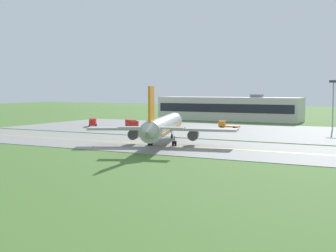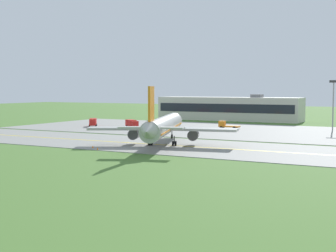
{
  "view_description": "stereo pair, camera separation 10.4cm",
  "coord_description": "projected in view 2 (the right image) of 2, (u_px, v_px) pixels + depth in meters",
  "views": [
    {
      "loc": [
        57.0,
        -91.47,
        12.25
      ],
      "look_at": [
        7.29,
        2.71,
        4.0
      ],
      "focal_mm": 51.7,
      "sensor_mm": 36.0,
      "label": 1
    },
    {
      "loc": [
        57.09,
        -91.42,
        12.25
      ],
      "look_at": [
        7.29,
        2.71,
        4.0
      ],
      "focal_mm": 51.7,
      "sensor_mm": 36.0,
      "label": 2
    }
  ],
  "objects": [
    {
      "name": "apron_light_mast",
      "position": [
        333.0,
        99.0,
        140.8
      ],
      "size": [
        2.4,
        0.5,
        14.7
      ],
      "color": "gray",
      "rests_on": "ground"
    },
    {
      "name": "airplane_lead",
      "position": [
        163.0,
        126.0,
        104.56
      ],
      "size": [
        31.62,
        38.44,
        12.7
      ],
      "color": "#ADADA8",
      "rests_on": "ground"
    },
    {
      "name": "apron_pad",
      "position": [
        239.0,
        131.0,
        140.48
      ],
      "size": [
        140.0,
        52.0,
        0.1
      ],
      "primitive_type": "cube",
      "color": "gray",
      "rests_on": "ground"
    },
    {
      "name": "taxiway_strip",
      "position": [
        134.0,
        143.0,
        108.12
      ],
      "size": [
        240.0,
        28.0,
        0.1
      ],
      "primitive_type": "cube",
      "color": "gray",
      "rests_on": "ground"
    },
    {
      "name": "service_truck_baggage",
      "position": [
        132.0,
        123.0,
        149.35
      ],
      "size": [
        6.06,
        5.18,
        2.6
      ],
      "color": "red",
      "rests_on": "ground"
    },
    {
      "name": "taxiway_centreline",
      "position": [
        134.0,
        143.0,
        108.12
      ],
      "size": [
        220.0,
        0.6,
        0.01
      ],
      "primitive_type": "cube",
      "color": "yellow",
      "rests_on": "taxiway_strip"
    },
    {
      "name": "service_truck_catering",
      "position": [
        226.0,
        125.0,
        147.17
      ],
      "size": [
        6.53,
        2.69,
        2.59
      ],
      "color": "orange",
      "rests_on": "ground"
    },
    {
      "name": "ground_plane",
      "position": [
        134.0,
        143.0,
        108.13
      ],
      "size": [
        500.0,
        500.0,
        0.0
      ],
      "primitive_type": "plane",
      "color": "#47702D"
    },
    {
      "name": "service_truck_fuel",
      "position": [
        93.0,
        122.0,
        155.65
      ],
      "size": [
        5.02,
        6.14,
        2.6
      ],
      "color": "red",
      "rests_on": "ground"
    },
    {
      "name": "terminal_building",
      "position": [
        229.0,
        109.0,
        187.12
      ],
      "size": [
        55.98,
        11.97,
        10.14
      ],
      "color": "beige",
      "rests_on": "ground"
    },
    {
      "name": "traffic_cone_mid_edge",
      "position": [
        98.0,
        149.0,
        96.23
      ],
      "size": [
        0.44,
        0.44,
        0.6
      ],
      "primitive_type": "cone",
      "color": "orange",
      "rests_on": "ground"
    },
    {
      "name": "traffic_cone_near_edge",
      "position": [
        93.0,
        147.0,
        99.17
      ],
      "size": [
        0.44,
        0.44,
        0.6
      ],
      "primitive_type": "cone",
      "color": "orange",
      "rests_on": "ground"
    }
  ]
}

